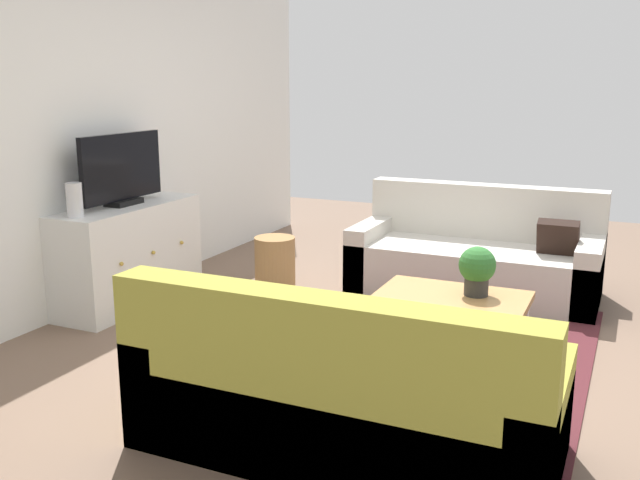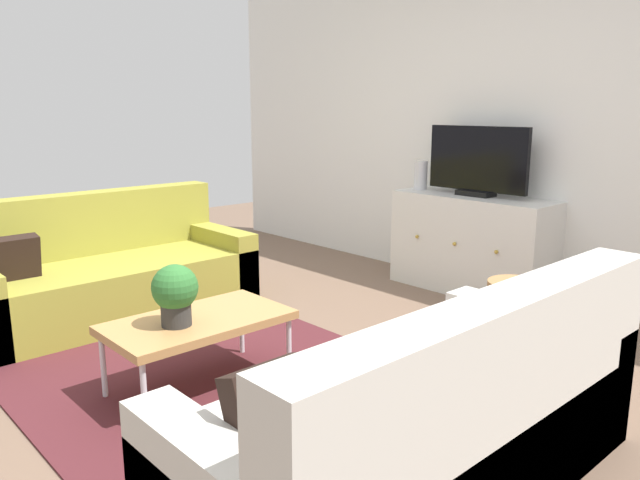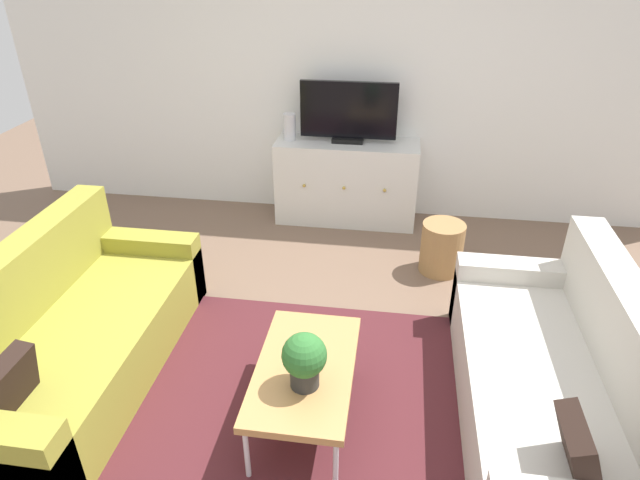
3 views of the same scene
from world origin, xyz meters
name	(u,v)px [view 2 (image 2 of 3)]	position (x,y,z in m)	size (l,w,h in m)	color
ground_plane	(235,371)	(0.00, 0.00, 0.00)	(10.00, 10.00, 0.00)	brown
wall_back	(497,120)	(0.00, 2.55, 1.35)	(6.40, 0.12, 2.70)	white
area_rug	(212,377)	(0.00, -0.15, 0.01)	(2.50, 1.90, 0.01)	#4C1E23
couch_left_side	(105,276)	(-1.44, -0.10, 0.27)	(0.87, 1.93, 0.85)	olive
couch_right_side	(432,431)	(1.44, -0.10, 0.27)	(0.87, 1.93, 0.85)	beige
coffee_table	(198,324)	(0.05, -0.25, 0.36)	(0.52, 0.93, 0.39)	#B7844C
potted_plant	(175,292)	(0.07, -0.39, 0.56)	(0.23, 0.23, 0.31)	#2D2D2D
tv_console	(471,244)	(0.01, 2.27, 0.39)	(1.30, 0.47, 0.77)	silver
flat_screen_tv	(477,162)	(0.01, 2.29, 1.04)	(0.86, 0.16, 0.54)	black
glass_vase	(421,175)	(-0.52, 2.27, 0.89)	(0.11, 0.11, 0.24)	silver
wicker_basket	(514,315)	(0.87, 1.46, 0.21)	(0.34, 0.34, 0.42)	#9E7547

